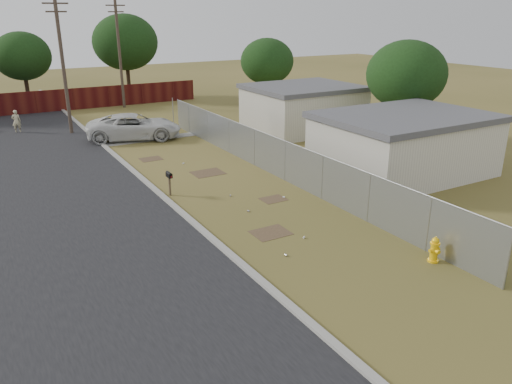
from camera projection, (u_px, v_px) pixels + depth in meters
ground at (229, 191)px, 23.32m from camera, size 120.00×120.00×0.00m
street at (48, 168)px, 26.67m from camera, size 15.10×60.00×0.12m
chainlink_fence at (274, 160)px, 25.35m from camera, size 0.10×27.06×2.02m
privacy_fence at (23, 103)px, 40.52m from camera, size 30.00×0.12×1.80m
utility_poles at (56, 58)px, 36.80m from camera, size 12.60×8.24×9.00m
houses at (348, 124)px, 29.91m from camera, size 9.30×17.24×3.10m
horizon_trees at (107, 54)px, 41.30m from camera, size 33.32×31.94×7.78m
fire_hydrant at (434, 250)px, 16.56m from camera, size 0.42×0.43×0.92m
mailbox at (169, 177)px, 22.45m from camera, size 0.17×0.48×1.11m
pickup_truck at (134, 127)px, 32.54m from camera, size 6.53×4.50×1.66m
pedestrian at (16, 121)px, 34.40m from camera, size 0.63×0.47×1.56m
scattered_litter at (250, 205)px, 21.45m from camera, size 3.15×12.17×0.07m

